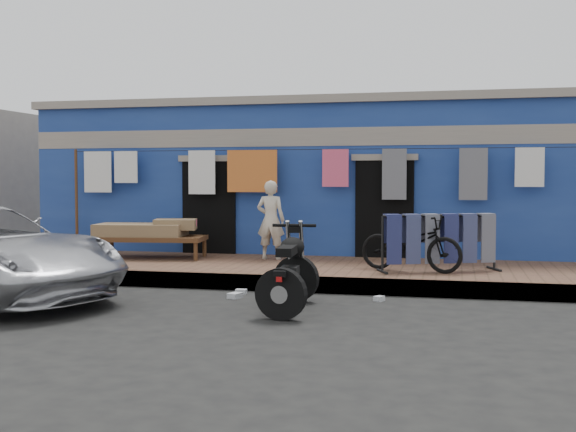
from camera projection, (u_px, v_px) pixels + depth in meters
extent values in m
plane|color=black|center=(254.00, 309.00, 9.64)|extent=(80.00, 80.00, 0.00)
cube|color=brown|center=(301.00, 272.00, 12.56)|extent=(28.00, 3.00, 0.25)
cube|color=gray|center=(281.00, 284.00, 11.15)|extent=(28.00, 0.10, 0.25)
cube|color=navy|center=(338.00, 185.00, 16.37)|extent=(12.00, 5.00, 3.20)
cube|color=#9E9384|center=(318.00, 137.00, 13.95)|extent=(12.00, 0.14, 0.35)
cube|color=#9E9384|center=(338.00, 111.00, 16.28)|extent=(12.20, 5.20, 0.16)
cube|color=black|center=(209.00, 213.00, 14.45)|extent=(1.10, 0.10, 2.10)
cube|color=black|center=(384.00, 215.00, 13.65)|extent=(1.10, 0.10, 2.10)
cylinder|color=brown|center=(76.00, 200.00, 14.84)|extent=(0.06, 0.06, 2.10)
cylinder|color=black|center=(315.00, 149.00, 13.66)|extent=(10.00, 0.01, 0.01)
cube|color=silver|center=(98.00, 172.00, 14.70)|extent=(0.60, 0.02, 0.83)
cube|color=silver|center=(126.00, 167.00, 14.55)|extent=(0.50, 0.02, 0.64)
cube|color=silver|center=(202.00, 172.00, 14.19)|extent=(0.55, 0.02, 0.86)
cube|color=#CC4C26|center=(252.00, 171.00, 13.96)|extent=(1.00, 0.02, 0.82)
cube|color=#E35174|center=(335.00, 168.00, 13.59)|extent=(0.50, 0.02, 0.71)
cube|color=slate|center=(394.00, 174.00, 13.34)|extent=(0.45, 0.02, 0.94)
cube|color=slate|center=(473.00, 174.00, 13.02)|extent=(0.50, 0.02, 0.94)
cube|color=silver|center=(530.00, 167.00, 12.80)|extent=(0.50, 0.02, 0.70)
imported|color=beige|center=(271.00, 220.00, 13.35)|extent=(0.54, 0.38, 1.46)
imported|color=black|center=(411.00, 237.00, 11.64)|extent=(1.81, 1.11, 1.10)
cube|color=silver|center=(241.00, 292.00, 10.93)|extent=(0.16, 0.13, 0.07)
cube|color=silver|center=(379.00, 299.00, 10.29)|extent=(0.17, 0.18, 0.07)
cube|color=silver|center=(235.00, 296.00, 10.54)|extent=(0.21, 0.23, 0.08)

